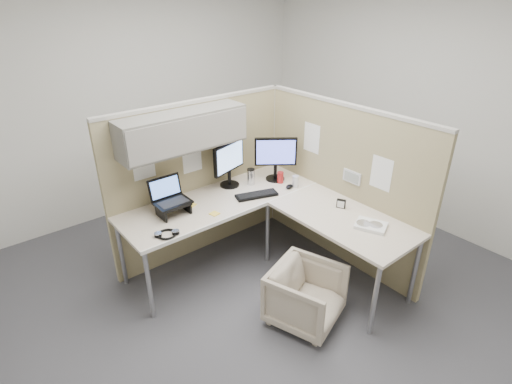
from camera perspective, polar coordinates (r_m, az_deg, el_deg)
ground at (r=3.99m, az=1.19°, el=-12.65°), size 4.50×4.50×0.00m
partition_back at (r=3.91m, az=-9.01°, el=4.88°), size 2.00×0.36×1.63m
partition_right at (r=4.07m, az=11.62°, el=1.25°), size 0.07×2.03×1.63m
desk at (r=3.75m, az=1.49°, el=-2.78°), size 2.00×1.98×0.73m
office_chair at (r=3.46m, az=7.16°, el=-14.13°), size 0.68×0.66×0.56m
monitor_left at (r=4.04m, az=-3.88°, el=4.46°), size 0.43×0.20×0.47m
monitor_right at (r=4.18m, az=2.83°, el=5.25°), size 0.37×0.30×0.47m
laptop_station at (r=3.66m, az=-12.03°, el=-1.23°), size 0.31×0.27×0.32m
keyboard at (r=3.92m, az=0.09°, el=-0.45°), size 0.44×0.26×0.02m
mouse at (r=4.10m, az=4.78°, el=0.79°), size 0.11×0.10×0.03m
travel_mug at (r=4.13m, az=-0.73°, el=2.21°), size 0.08×0.08×0.17m
soda_can_green at (r=4.11m, az=5.66°, el=1.53°), size 0.07×0.07×0.12m
soda_can_silver at (r=4.19m, az=3.49°, el=2.10°), size 0.07×0.07×0.12m
sticky_note_a at (r=3.64m, az=-5.95°, el=-3.09°), size 0.09×0.09×0.01m
sticky_note_c at (r=3.81m, az=-9.23°, el=-1.83°), size 0.10×0.10×0.01m
headphones at (r=3.39m, az=-12.61°, el=-5.88°), size 0.22×0.22×0.03m
paper_stack at (r=3.56m, az=16.09°, el=-4.61°), size 0.28×0.31×0.03m
desk_clock at (r=3.79m, az=12.06°, el=-1.64°), size 0.07×0.09×0.08m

